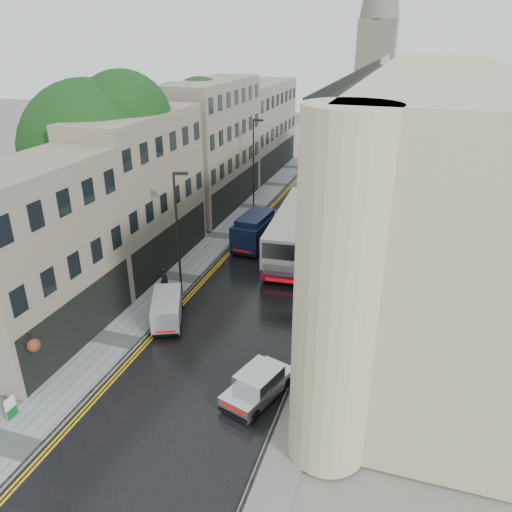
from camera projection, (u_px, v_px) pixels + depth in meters
The scene contains 17 objects.
road at pixel (289, 245), 41.16m from camera, with size 9.00×85.00×0.02m, color black.
left_sidewalk at pixel (223, 236), 42.78m from camera, with size 2.70×85.00×0.12m, color gray.
right_sidewalk at pixel (355, 253), 39.62m from camera, with size 1.80×85.00×0.12m, color slate.
old_shop_row at pixel (193, 158), 43.52m from camera, with size 4.50×56.00×12.00m, color gray, non-canonical shape.
modern_block at pixel (432, 177), 34.10m from camera, with size 8.00×40.00×14.00m, color #BEAD8D, non-canonical shape.
church_spire at pixel (380, 5), 80.07m from camera, with size 6.40×6.40×40.00m, color #726A5A, non-canonical shape.
tree_near at pixel (95, 173), 35.31m from camera, with size 10.56×10.56×13.89m, color black, non-canonical shape.
tree_far at pixel (180, 147), 46.79m from camera, with size 9.24×9.24×12.46m, color black, non-canonical shape.
cream_bus at pixel (270, 247), 36.45m from camera, with size 2.87×12.62×3.44m, color beige, non-canonical shape.
white_lorry at pixel (325, 199), 45.30m from camera, with size 2.47×8.24×4.33m, color silver, non-canonical shape.
silver_hatchback at pixel (227, 393), 23.17m from camera, with size 1.73×3.96×1.48m, color #BBBABF, non-canonical shape.
white_van at pixel (152, 322), 28.66m from camera, with size 1.62×3.78×1.71m, color silver, non-canonical shape.
navy_van at pixel (235, 236), 39.22m from camera, with size 2.24×5.60×2.86m, color black, non-canonical shape.
pedestrian at pixel (164, 279), 33.27m from camera, with size 0.65×0.43×1.78m, color black.
lamp_post_near at pixel (178, 237), 31.60m from camera, with size 0.93×0.21×8.25m, color black, non-canonical shape.
lamp_post_far at pixel (253, 166), 47.13m from camera, with size 0.98×0.22×8.69m, color black, non-canonical shape.
estate_sign at pixel (10, 408), 22.45m from camera, with size 0.08×0.63×1.05m, color silver, non-canonical shape.
Camera 1 is at (9.04, -9.40, 16.11)m, focal length 35.00 mm.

